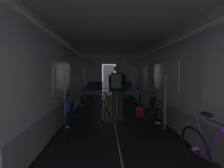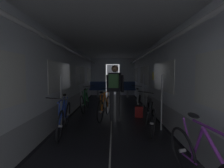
{
  "view_description": "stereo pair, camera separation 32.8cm",
  "coord_description": "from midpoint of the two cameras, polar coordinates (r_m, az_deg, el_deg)",
  "views": [
    {
      "loc": [
        -0.27,
        -2.08,
        1.43
      ],
      "look_at": [
        0.0,
        4.33,
        1.03
      ],
      "focal_mm": 26.85,
      "sensor_mm": 36.0,
      "label": 1
    },
    {
      "loc": [
        0.06,
        -2.09,
        1.43
      ],
      "look_at": [
        0.0,
        4.33,
        1.03
      ],
      "focal_mm": 26.85,
      "sensor_mm": 36.0,
      "label": 2
    }
  ],
  "objects": [
    {
      "name": "bench_seat_far_right",
      "position": [
        10.25,
        6.14,
        -1.29
      ],
      "size": [
        0.98,
        0.51,
        0.95
      ],
      "color": "gray",
      "rests_on": "ground"
    },
    {
      "name": "bicycle_purple",
      "position": [
        2.44,
        32.98,
        -22.6
      ],
      "size": [
        0.5,
        1.69,
        0.96
      ],
      "color": "black",
      "rests_on": "ground"
    },
    {
      "name": "bicycle_silver",
      "position": [
        6.66,
        10.4,
        -5.56
      ],
      "size": [
        0.44,
        1.69,
        0.95
      ],
      "color": "black",
      "rests_on": "ground"
    },
    {
      "name": "backpack_on_floor",
      "position": [
        5.7,
        10.81,
        -9.29
      ],
      "size": [
        0.29,
        0.24,
        0.34
      ],
      "primitive_type": "cube",
      "rotation": [
        0.0,
        0.0,
        -0.16
      ],
      "color": "maroon",
      "rests_on": "ground"
    },
    {
      "name": "train_car_shell",
      "position": [
        5.69,
        1.59,
        6.23
      ],
      "size": [
        3.14,
        12.34,
        2.57
      ],
      "color": "black",
      "rests_on": "ground"
    },
    {
      "name": "person_cyclist_aisle",
      "position": [
        5.01,
        2.83,
        -1.22
      ],
      "size": [
        0.56,
        0.44,
        1.69
      ],
      "color": "#2D2D33",
      "rests_on": "ground"
    },
    {
      "name": "bench_seat_far_left",
      "position": [
        10.23,
        -3.95,
        -1.29
      ],
      "size": [
        0.98,
        0.51,
        0.95
      ],
      "color": "gray",
      "rests_on": "ground"
    },
    {
      "name": "bicycle_black",
      "position": [
        4.4,
        14.83,
        -10.39
      ],
      "size": [
        0.44,
        1.69,
        0.95
      ],
      "color": "black",
      "rests_on": "ground"
    },
    {
      "name": "bicycle_orange_in_aisle",
      "position": [
        5.36,
        -0.77,
        -7.71
      ],
      "size": [
        0.49,
        1.67,
        0.93
      ],
      "color": "black",
      "rests_on": "ground"
    },
    {
      "name": "bicycle_green",
      "position": [
        6.49,
        -7.8,
        -5.8
      ],
      "size": [
        0.44,
        1.69,
        0.96
      ],
      "color": "black",
      "rests_on": "ground"
    },
    {
      "name": "bicycle_blue",
      "position": [
        4.2,
        -13.8,
        -11.03
      ],
      "size": [
        0.44,
        1.69,
        0.95
      ],
      "color": "black",
      "rests_on": "ground"
    }
  ]
}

